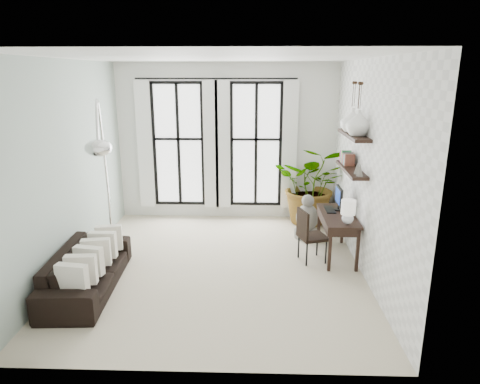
{
  "coord_description": "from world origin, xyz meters",
  "views": [
    {
      "loc": [
        0.55,
        -6.25,
        2.99
      ],
      "look_at": [
        0.34,
        0.3,
        1.16
      ],
      "focal_mm": 32.0,
      "sensor_mm": 36.0,
      "label": 1
    }
  ],
  "objects_px": {
    "desk_chair": "(308,232)",
    "sofa": "(87,269)",
    "arc_lamp": "(101,140)",
    "desk": "(338,218)",
    "plant": "(312,185)",
    "buddha": "(307,220)"
  },
  "relations": [
    {
      "from": "plant",
      "to": "arc_lamp",
      "type": "height_order",
      "value": "arc_lamp"
    },
    {
      "from": "sofa",
      "to": "plant",
      "type": "distance_m",
      "value": 4.63
    },
    {
      "from": "desk",
      "to": "arc_lamp",
      "type": "xyz_separation_m",
      "value": [
        -3.64,
        -0.47,
        1.33
      ]
    },
    {
      "from": "sofa",
      "to": "arc_lamp",
      "type": "xyz_separation_m",
      "value": [
        0.1,
        0.71,
        1.74
      ]
    },
    {
      "from": "desk_chair",
      "to": "plant",
      "type": "bearing_deg",
      "value": 64.08
    },
    {
      "from": "plant",
      "to": "desk_chair",
      "type": "height_order",
      "value": "plant"
    },
    {
      "from": "plant",
      "to": "desk_chair",
      "type": "xyz_separation_m",
      "value": [
        -0.3,
        -1.9,
        -0.3
      ]
    },
    {
      "from": "plant",
      "to": "buddha",
      "type": "relative_size",
      "value": 1.94
    },
    {
      "from": "desk",
      "to": "desk_chair",
      "type": "bearing_deg",
      "value": -162.24
    },
    {
      "from": "sofa",
      "to": "arc_lamp",
      "type": "bearing_deg",
      "value": -11.34
    },
    {
      "from": "sofa",
      "to": "plant",
      "type": "xyz_separation_m",
      "value": [
        3.55,
        2.92,
        0.51
      ]
    },
    {
      "from": "sofa",
      "to": "arc_lamp",
      "type": "distance_m",
      "value": 1.88
    },
    {
      "from": "plant",
      "to": "desk_chair",
      "type": "distance_m",
      "value": 1.95
    },
    {
      "from": "desk",
      "to": "arc_lamp",
      "type": "bearing_deg",
      "value": -172.58
    },
    {
      "from": "sofa",
      "to": "desk_chair",
      "type": "height_order",
      "value": "desk_chair"
    },
    {
      "from": "desk_chair",
      "to": "sofa",
      "type": "bearing_deg",
      "value": -179.37
    },
    {
      "from": "sofa",
      "to": "plant",
      "type": "bearing_deg",
      "value": -53.64
    },
    {
      "from": "plant",
      "to": "desk_chair",
      "type": "bearing_deg",
      "value": -99.01
    },
    {
      "from": "plant",
      "to": "desk",
      "type": "relative_size",
      "value": 1.29
    },
    {
      "from": "desk_chair",
      "to": "arc_lamp",
      "type": "distance_m",
      "value": 3.51
    },
    {
      "from": "desk_chair",
      "to": "buddha",
      "type": "relative_size",
      "value": 1.06
    },
    {
      "from": "plant",
      "to": "buddha",
      "type": "xyz_separation_m",
      "value": [
        -0.19,
        -0.84,
        -0.46
      ]
    }
  ]
}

